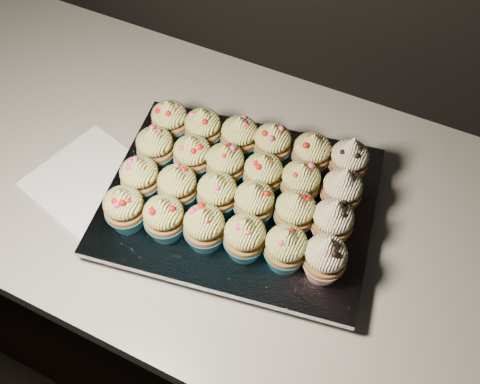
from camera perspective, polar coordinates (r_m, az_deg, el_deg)
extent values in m
cube|color=black|center=(1.30, 7.51, -14.94)|extent=(2.40, 0.60, 0.86)
cube|color=beige|center=(0.90, 10.59, -4.74)|extent=(2.44, 0.64, 0.04)
cube|color=white|center=(0.95, -15.71, 1.24)|extent=(0.22, 0.22, 0.00)
cube|color=black|center=(0.88, 0.00, -1.48)|extent=(0.44, 0.36, 0.02)
cube|color=silver|center=(0.86, 0.00, -0.85)|extent=(0.47, 0.40, 0.01)
cone|color=#1A637B|center=(0.84, -11.93, -2.58)|extent=(0.06, 0.06, 0.03)
ellipsoid|color=#DEDB70|center=(0.81, -12.39, -1.12)|extent=(0.06, 0.06, 0.04)
cone|color=#DEDB70|center=(0.79, -12.68, -0.17)|extent=(0.03, 0.03, 0.02)
cone|color=#1A637B|center=(0.82, -7.89, -3.60)|extent=(0.06, 0.06, 0.03)
ellipsoid|color=#DEDB70|center=(0.79, -8.20, -2.14)|extent=(0.06, 0.06, 0.04)
cone|color=#DEDB70|center=(0.77, -8.39, -1.20)|extent=(0.03, 0.03, 0.02)
cone|color=#1A637B|center=(0.80, -3.72, -4.63)|extent=(0.06, 0.06, 0.03)
ellipsoid|color=#DEDB70|center=(0.77, -3.87, -3.18)|extent=(0.06, 0.06, 0.04)
cone|color=#DEDB70|center=(0.75, -3.96, -2.25)|extent=(0.03, 0.03, 0.02)
cone|color=#1A637B|center=(0.79, 0.51, -5.70)|extent=(0.06, 0.06, 0.03)
ellipsoid|color=#DEDB70|center=(0.76, 0.53, -4.28)|extent=(0.06, 0.06, 0.04)
cone|color=#DEDB70|center=(0.74, 0.54, -3.36)|extent=(0.03, 0.03, 0.02)
cone|color=#1A637B|center=(0.79, 4.79, -6.80)|extent=(0.06, 0.06, 0.03)
ellipsoid|color=#DEDB70|center=(0.75, 4.99, -5.42)|extent=(0.06, 0.06, 0.04)
cone|color=#DEDB70|center=(0.73, 5.11, -4.52)|extent=(0.03, 0.03, 0.02)
cone|color=#A51623|center=(0.79, 8.82, -7.80)|extent=(0.06, 0.06, 0.03)
ellipsoid|color=beige|center=(0.75, 9.18, -6.45)|extent=(0.06, 0.06, 0.04)
cone|color=beige|center=(0.73, 9.47, -5.38)|extent=(0.03, 0.03, 0.03)
cone|color=#1A637B|center=(0.87, -10.36, 0.58)|extent=(0.06, 0.06, 0.03)
ellipsoid|color=#DEDB70|center=(0.84, -10.74, 2.11)|extent=(0.06, 0.06, 0.04)
cone|color=#DEDB70|center=(0.82, -10.99, 3.09)|extent=(0.03, 0.03, 0.02)
cone|color=#1A637B|center=(0.85, -6.52, -0.32)|extent=(0.06, 0.06, 0.03)
ellipsoid|color=#DEDB70|center=(0.82, -6.77, 1.21)|extent=(0.06, 0.06, 0.04)
cone|color=#DEDB70|center=(0.80, -6.93, 2.19)|extent=(0.03, 0.03, 0.02)
cone|color=#1A637B|center=(0.83, -2.38, -1.12)|extent=(0.06, 0.06, 0.03)
ellipsoid|color=#DEDB70|center=(0.80, -2.48, 0.41)|extent=(0.06, 0.06, 0.04)
cone|color=#DEDB70|center=(0.79, -2.54, 1.39)|extent=(0.03, 0.03, 0.02)
cone|color=#1A637B|center=(0.83, 1.48, -2.08)|extent=(0.06, 0.06, 0.03)
ellipsoid|color=#DEDB70|center=(0.79, 1.53, -0.57)|extent=(0.06, 0.06, 0.04)
cone|color=#DEDB70|center=(0.77, 1.57, 0.40)|extent=(0.03, 0.03, 0.02)
cone|color=#1A637B|center=(0.82, 5.75, -3.08)|extent=(0.06, 0.06, 0.03)
ellipsoid|color=#DEDB70|center=(0.79, 5.98, -1.60)|extent=(0.06, 0.06, 0.04)
cone|color=#DEDB70|center=(0.77, 6.12, -0.64)|extent=(0.03, 0.03, 0.02)
cone|color=#A51623|center=(0.82, 9.58, -4.03)|extent=(0.06, 0.06, 0.03)
ellipsoid|color=beige|center=(0.79, 9.96, -2.58)|extent=(0.06, 0.06, 0.04)
cone|color=beige|center=(0.76, 10.25, -1.44)|extent=(0.03, 0.03, 0.03)
cone|color=#1A637B|center=(0.90, -8.81, 3.76)|extent=(0.06, 0.06, 0.03)
ellipsoid|color=#DEDB70|center=(0.87, -9.13, 5.33)|extent=(0.06, 0.06, 0.04)
cone|color=#DEDB70|center=(0.85, -9.33, 6.34)|extent=(0.03, 0.03, 0.02)
cone|color=#1A637B|center=(0.88, -4.97, 2.90)|extent=(0.06, 0.06, 0.03)
ellipsoid|color=#DEDB70|center=(0.85, -5.16, 4.48)|extent=(0.06, 0.06, 0.04)
cone|color=#DEDB70|center=(0.83, -5.27, 5.49)|extent=(0.03, 0.03, 0.02)
cone|color=#1A637B|center=(0.87, -1.54, 2.01)|extent=(0.06, 0.06, 0.03)
ellipsoid|color=#DEDB70|center=(0.84, -1.60, 3.59)|extent=(0.06, 0.06, 0.04)
cone|color=#DEDB70|center=(0.82, -1.63, 4.60)|extent=(0.03, 0.03, 0.02)
cone|color=#1A637B|center=(0.86, 2.42, 0.97)|extent=(0.06, 0.06, 0.03)
ellipsoid|color=#DEDB70|center=(0.83, 2.51, 2.54)|extent=(0.06, 0.06, 0.04)
cone|color=#DEDB70|center=(0.81, 2.57, 3.54)|extent=(0.03, 0.03, 0.02)
cone|color=#1A637B|center=(0.85, 6.31, 0.10)|extent=(0.06, 0.06, 0.03)
ellipsoid|color=#DEDB70|center=(0.82, 6.55, 1.64)|extent=(0.06, 0.06, 0.04)
cone|color=#DEDB70|center=(0.80, 6.70, 2.63)|extent=(0.03, 0.03, 0.02)
cone|color=#A51623|center=(0.85, 10.54, -0.79)|extent=(0.06, 0.06, 0.03)
ellipsoid|color=beige|center=(0.82, 10.93, 0.72)|extent=(0.06, 0.06, 0.04)
cone|color=beige|center=(0.80, 11.24, 1.90)|extent=(0.03, 0.03, 0.03)
cone|color=#1A637B|center=(0.94, -7.33, 6.57)|extent=(0.06, 0.06, 0.03)
ellipsoid|color=#DEDB70|center=(0.91, -7.58, 8.17)|extent=(0.06, 0.06, 0.04)
cone|color=#DEDB70|center=(0.89, -7.74, 9.19)|extent=(0.03, 0.03, 0.02)
cone|color=#1A637B|center=(0.92, -3.88, 5.78)|extent=(0.06, 0.06, 0.03)
ellipsoid|color=#DEDB70|center=(0.89, -4.01, 7.39)|extent=(0.06, 0.06, 0.04)
cone|color=#DEDB70|center=(0.87, -4.10, 8.42)|extent=(0.03, 0.03, 0.02)
cone|color=#1A637B|center=(0.90, -0.06, 4.96)|extent=(0.06, 0.06, 0.03)
ellipsoid|color=#DEDB70|center=(0.88, -0.06, 6.57)|extent=(0.06, 0.06, 0.04)
cone|color=#DEDB70|center=(0.86, -0.06, 7.59)|extent=(0.03, 0.03, 0.02)
cone|color=#1A637B|center=(0.90, 3.38, 4.15)|extent=(0.06, 0.06, 0.03)
ellipsoid|color=#DEDB70|center=(0.87, 3.51, 5.75)|extent=(0.06, 0.06, 0.04)
cone|color=#DEDB70|center=(0.85, 3.58, 6.78)|extent=(0.03, 0.03, 0.02)
cone|color=#1A637B|center=(0.89, 7.47, 3.12)|extent=(0.06, 0.06, 0.03)
ellipsoid|color=#DEDB70|center=(0.86, 7.74, 4.69)|extent=(0.06, 0.06, 0.04)
cone|color=#DEDB70|center=(0.84, 7.91, 5.70)|extent=(0.03, 0.03, 0.02)
cone|color=#A51623|center=(0.89, 11.25, 2.33)|extent=(0.06, 0.06, 0.03)
ellipsoid|color=beige|center=(0.86, 11.66, 3.88)|extent=(0.06, 0.06, 0.04)
cone|color=beige|center=(0.84, 11.97, 5.09)|extent=(0.03, 0.03, 0.03)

